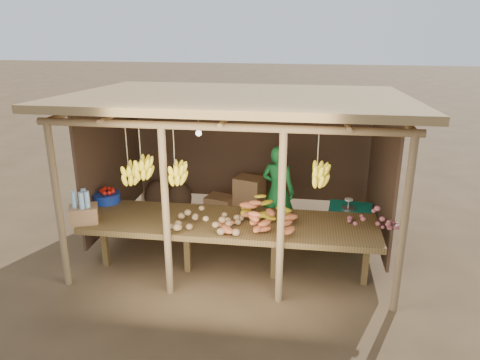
# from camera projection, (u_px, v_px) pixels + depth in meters

# --- Properties ---
(ground) EXTENTS (60.00, 60.00, 0.00)m
(ground) POSITION_uv_depth(u_px,v_px,m) (240.00, 243.00, 7.37)
(ground) COLOR brown
(ground) RESTS_ON ground
(stall_structure) EXTENTS (4.70, 3.50, 2.43)m
(stall_structure) POSITION_uv_depth(u_px,v_px,m) (239.00, 125.00, 6.66)
(stall_structure) COLOR olive
(stall_structure) RESTS_ON ground
(counter) EXTENTS (3.90, 1.05, 0.80)m
(counter) POSITION_uv_depth(u_px,v_px,m) (230.00, 225.00, 6.24)
(counter) COLOR brown
(counter) RESTS_ON ground
(potato_heap) EXTENTS (0.99, 0.75, 0.36)m
(potato_heap) POSITION_uv_depth(u_px,v_px,m) (206.00, 215.00, 5.96)
(potato_heap) COLOR #92714B
(potato_heap) RESTS_ON counter
(sweet_potato_heap) EXTENTS (1.17, 0.96, 0.36)m
(sweet_potato_heap) POSITION_uv_depth(u_px,v_px,m) (260.00, 217.00, 5.91)
(sweet_potato_heap) COLOR #BD5C30
(sweet_potato_heap) RESTS_ON counter
(onion_heap) EXTENTS (0.72, 0.47, 0.35)m
(onion_heap) POSITION_uv_depth(u_px,v_px,m) (375.00, 216.00, 5.95)
(onion_heap) COLOR #A85157
(onion_heap) RESTS_ON counter
(banana_pile) EXTENTS (0.70, 0.48, 0.35)m
(banana_pile) POSITION_uv_depth(u_px,v_px,m) (263.00, 204.00, 6.32)
(banana_pile) COLOR yellow
(banana_pile) RESTS_ON counter
(tomato_basin) EXTENTS (0.39, 0.39, 0.21)m
(tomato_basin) POSITION_uv_depth(u_px,v_px,m) (106.00, 196.00, 6.83)
(tomato_basin) COLOR navy
(tomato_basin) RESTS_ON counter
(bottle_box) EXTENTS (0.44, 0.40, 0.45)m
(bottle_box) POSITION_uv_depth(u_px,v_px,m) (83.00, 210.00, 6.13)
(bottle_box) COLOR #996C44
(bottle_box) RESTS_ON counter
(vendor) EXTENTS (0.64, 0.53, 1.50)m
(vendor) POSITION_uv_depth(u_px,v_px,m) (278.00, 191.00, 7.41)
(vendor) COLOR #1B7B32
(vendor) RESTS_ON ground
(tarp_crate) EXTENTS (0.71, 0.63, 0.78)m
(tarp_crate) POSITION_uv_depth(u_px,v_px,m) (349.00, 224.00, 7.28)
(tarp_crate) COLOR brown
(tarp_crate) RESTS_ON ground
(carton_stack) EXTENTS (1.09, 0.52, 0.75)m
(carton_stack) POSITION_uv_depth(u_px,v_px,m) (240.00, 201.00, 8.16)
(carton_stack) COLOR #996C44
(carton_stack) RESTS_ON ground
(burlap_sacks) EXTENTS (0.89, 0.46, 0.63)m
(burlap_sacks) POSITION_uv_depth(u_px,v_px,m) (168.00, 195.00, 8.60)
(burlap_sacks) COLOR #4C3423
(burlap_sacks) RESTS_ON ground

